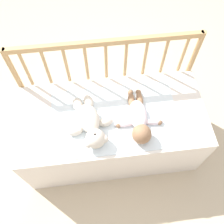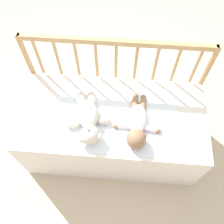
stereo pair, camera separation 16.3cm
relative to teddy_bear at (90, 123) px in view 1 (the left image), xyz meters
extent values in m
plane|color=#C6B293|center=(0.15, 0.08, -0.56)|extent=(12.00, 12.00, 0.00)
cube|color=white|center=(0.15, 0.08, -0.31)|extent=(1.30, 0.61, 0.51)
cylinder|color=tan|center=(-0.48, 0.40, -0.13)|extent=(0.04, 0.04, 0.87)
cylinder|color=tan|center=(0.78, 0.40, -0.13)|extent=(0.04, 0.04, 0.87)
cube|color=tan|center=(0.15, 0.40, 0.29)|extent=(1.26, 0.03, 0.04)
cylinder|color=tan|center=(-0.40, 0.40, 0.11)|extent=(0.02, 0.02, 0.33)
cylinder|color=tan|center=(-0.26, 0.40, 0.11)|extent=(0.02, 0.02, 0.33)
cylinder|color=tan|center=(-0.12, 0.40, 0.11)|extent=(0.02, 0.02, 0.33)
cylinder|color=tan|center=(0.01, 0.40, 0.11)|extent=(0.02, 0.02, 0.33)
cylinder|color=tan|center=(0.15, 0.40, 0.11)|extent=(0.02, 0.02, 0.33)
cylinder|color=tan|center=(0.28, 0.40, 0.11)|extent=(0.02, 0.02, 0.33)
cylinder|color=tan|center=(0.42, 0.40, 0.11)|extent=(0.02, 0.02, 0.33)
cylinder|color=tan|center=(0.56, 0.40, 0.11)|extent=(0.02, 0.02, 0.33)
cylinder|color=tan|center=(0.69, 0.40, 0.11)|extent=(0.02, 0.02, 0.33)
cube|color=white|center=(0.17, 0.05, -0.05)|extent=(0.85, 0.52, 0.01)
ellipsoid|color=silver|center=(-0.01, 0.04, 0.00)|extent=(0.18, 0.24, 0.11)
sphere|color=silver|center=(0.02, -0.11, 0.01)|extent=(0.13, 0.13, 0.13)
sphere|color=beige|center=(0.02, -0.11, 0.04)|extent=(0.05, 0.05, 0.05)
sphere|color=black|center=(0.02, -0.11, 0.07)|extent=(0.02, 0.02, 0.02)
sphere|color=silver|center=(0.08, -0.12, 0.01)|extent=(0.05, 0.05, 0.05)
sphere|color=silver|center=(-0.02, -0.15, 0.01)|extent=(0.05, 0.05, 0.05)
ellipsoid|color=silver|center=(0.10, 0.01, -0.02)|extent=(0.11, 0.08, 0.06)
ellipsoid|color=silver|center=(-0.10, -0.03, -0.02)|extent=(0.11, 0.08, 0.06)
ellipsoid|color=silver|center=(0.00, 0.18, -0.02)|extent=(0.09, 0.12, 0.07)
ellipsoid|color=silver|center=(-0.07, 0.16, -0.02)|extent=(0.09, 0.12, 0.07)
ellipsoid|color=white|center=(0.32, 0.04, -0.02)|extent=(0.13, 0.23, 0.07)
sphere|color=#936B4C|center=(0.31, -0.12, 0.01)|extent=(0.13, 0.13, 0.13)
ellipsoid|color=white|center=(0.41, -0.02, -0.03)|extent=(0.13, 0.05, 0.04)
ellipsoid|color=white|center=(0.22, -0.01, -0.03)|extent=(0.13, 0.05, 0.04)
sphere|color=#936B4C|center=(0.45, -0.03, -0.03)|extent=(0.04, 0.04, 0.04)
sphere|color=#936B4C|center=(0.18, -0.02, -0.03)|extent=(0.04, 0.04, 0.04)
ellipsoid|color=#936B4C|center=(0.35, 0.16, -0.03)|extent=(0.05, 0.13, 0.05)
ellipsoid|color=#936B4C|center=(0.30, 0.16, -0.03)|extent=(0.05, 0.13, 0.05)
sphere|color=#936B4C|center=(0.36, 0.23, -0.03)|extent=(0.04, 0.04, 0.04)
sphere|color=#936B4C|center=(0.30, 0.23, -0.03)|extent=(0.04, 0.04, 0.04)
camera|label=1|loc=(0.05, -0.74, 1.43)|focal=40.00mm
camera|label=2|loc=(0.21, -0.75, 1.43)|focal=40.00mm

